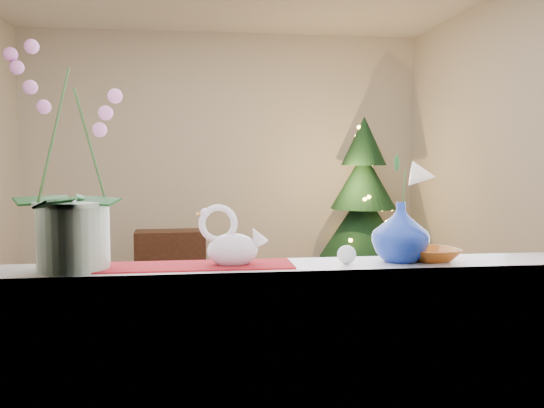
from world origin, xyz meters
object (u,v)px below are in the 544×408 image
(orchid_pot, at_px, (71,156))
(xmas_tree, at_px, (363,196))
(paperweight, at_px, (347,255))
(side_table, at_px, (170,256))
(blue_vase, at_px, (401,228))
(amber_dish, at_px, (432,255))
(swan, at_px, (233,237))

(orchid_pot, relative_size, xmas_tree, 0.44)
(paperweight, relative_size, side_table, 0.09)
(blue_vase, relative_size, paperweight, 3.72)
(blue_vase, relative_size, side_table, 0.35)
(blue_vase, bearing_deg, orchid_pot, -179.74)
(paperweight, bearing_deg, amber_dish, 2.88)
(paperweight, height_order, amber_dish, paperweight)
(blue_vase, height_order, paperweight, blue_vase)
(swan, distance_m, paperweight, 0.41)
(xmas_tree, relative_size, side_table, 2.42)
(amber_dish, relative_size, side_table, 0.23)
(paperweight, distance_m, amber_dish, 0.33)
(amber_dish, distance_m, xmas_tree, 4.44)
(paperweight, bearing_deg, side_table, 100.36)
(amber_dish, relative_size, xmas_tree, 0.09)
(orchid_pot, distance_m, amber_dish, 1.33)
(swan, bearing_deg, paperweight, 2.76)
(blue_vase, xyz_separation_m, amber_dish, (0.12, -0.00, -0.11))
(orchid_pot, relative_size, amber_dish, 4.70)
(orchid_pot, relative_size, blue_vase, 3.07)
(blue_vase, bearing_deg, amber_dish, -2.09)
(swan, relative_size, side_table, 0.34)
(paperweight, bearing_deg, xmas_tree, 72.97)
(swan, height_order, side_table, swan)
(paperweight, distance_m, side_table, 4.32)
(blue_vase, bearing_deg, paperweight, -174.22)
(side_table, bearing_deg, blue_vase, -78.28)
(blue_vase, height_order, xmas_tree, xmas_tree)
(paperweight, xyz_separation_m, side_table, (-0.77, 4.19, -0.68))
(blue_vase, xyz_separation_m, side_table, (-0.97, 4.17, -0.78))
(paperweight, height_order, xmas_tree, xmas_tree)
(orchid_pot, bearing_deg, swan, -0.36)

